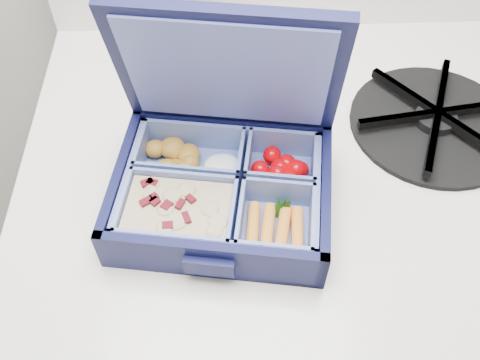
{
  "coord_description": "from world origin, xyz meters",
  "views": [
    {
      "loc": [
        0.15,
        1.27,
        1.44
      ],
      "look_at": [
        0.17,
        1.61,
        1.0
      ],
      "focal_mm": 40.0,
      "sensor_mm": 36.0,
      "label": 1
    }
  ],
  "objects_px": {
    "burner_grate": "(436,117)",
    "fork": "(283,114)",
    "bento_box": "(222,192)",
    "stove": "(280,332)"
  },
  "relations": [
    {
      "from": "stove",
      "to": "burner_grate",
      "type": "bearing_deg",
      "value": 18.85
    },
    {
      "from": "stove",
      "to": "burner_grate",
      "type": "relative_size",
      "value": 4.86
    },
    {
      "from": "burner_grate",
      "to": "fork",
      "type": "bearing_deg",
      "value": 172.47
    },
    {
      "from": "burner_grate",
      "to": "bento_box",
      "type": "bearing_deg",
      "value": -156.79
    },
    {
      "from": "stove",
      "to": "burner_grate",
      "type": "xyz_separation_m",
      "value": [
        0.16,
        0.05,
        0.5
      ]
    },
    {
      "from": "stove",
      "to": "fork",
      "type": "distance_m",
      "value": 0.49
    },
    {
      "from": "bento_box",
      "to": "fork",
      "type": "distance_m",
      "value": 0.16
    },
    {
      "from": "burner_grate",
      "to": "fork",
      "type": "height_order",
      "value": "burner_grate"
    },
    {
      "from": "bento_box",
      "to": "fork",
      "type": "relative_size",
      "value": 1.27
    },
    {
      "from": "stove",
      "to": "burner_grate",
      "type": "height_order",
      "value": "burner_grate"
    }
  ]
}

